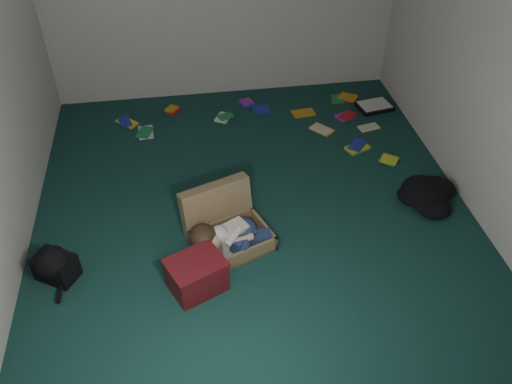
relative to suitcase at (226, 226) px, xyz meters
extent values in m
plane|color=#133833|center=(0.29, 0.32, -0.14)|extent=(4.50, 4.50, 0.00)
plane|color=silver|center=(0.29, -1.93, 1.16)|extent=(4.50, 0.00, 4.50)
plane|color=silver|center=(2.29, 0.32, 1.16)|extent=(0.00, 4.50, 4.50)
cube|color=olive|center=(0.04, -0.12, -0.07)|extent=(0.76, 0.65, 0.15)
cube|color=beige|center=(0.04, -0.12, -0.10)|extent=(0.69, 0.58, 0.02)
cube|color=olive|center=(-0.06, 0.16, 0.09)|extent=(0.67, 0.41, 0.47)
cube|color=silver|center=(0.03, -0.14, 0.02)|extent=(0.31, 0.27, 0.20)
sphere|color=tan|center=(-0.15, -0.24, 0.07)|extent=(0.17, 0.17, 0.17)
ellipsoid|color=black|center=(-0.20, -0.21, 0.10)|extent=(0.23, 0.24, 0.20)
ellipsoid|color=navy|center=(0.16, -0.09, 0.02)|extent=(0.21, 0.24, 0.20)
cube|color=navy|center=(0.13, -0.21, 0.01)|extent=(0.26, 0.25, 0.13)
cube|color=navy|center=(0.26, -0.17, -0.02)|extent=(0.22, 0.12, 0.10)
sphere|color=white|center=(0.33, -0.11, -0.03)|extent=(0.10, 0.10, 0.10)
sphere|color=white|center=(0.35, -0.17, -0.04)|extent=(0.09, 0.09, 0.09)
cylinder|color=tan|center=(0.12, -0.24, 0.06)|extent=(0.17, 0.11, 0.06)
cube|color=#571116|center=(-0.29, -0.53, 0.00)|extent=(0.51, 0.46, 0.27)
cube|color=#571116|center=(-0.29, -0.53, 0.15)|extent=(0.53, 0.49, 0.02)
cube|color=black|center=(1.99, 1.90, -0.12)|extent=(0.44, 0.36, 0.05)
cube|color=white|center=(1.99, 1.90, -0.09)|extent=(0.39, 0.31, 0.01)
cube|color=yellow|center=(-0.91, 2.02, -0.13)|extent=(0.20, 0.15, 0.02)
cube|color=#AD171D|center=(-0.38, 2.19, -0.13)|extent=(0.25, 0.24, 0.02)
cube|color=white|center=(0.19, 1.95, -0.13)|extent=(0.20, 0.23, 0.02)
cube|color=#1C2899|center=(0.65, 2.07, -0.13)|extent=(0.21, 0.24, 0.02)
cube|color=orange|center=(1.13, 1.91, -0.13)|extent=(0.25, 0.23, 0.02)
cube|color=#217942|center=(1.61, 2.15, -0.13)|extent=(0.21, 0.17, 0.02)
cube|color=purple|center=(1.60, 1.75, -0.13)|extent=(0.25, 0.25, 0.02)
cube|color=beige|center=(1.80, 1.50, -0.13)|extent=(0.19, 0.23, 0.02)
cube|color=yellow|center=(1.55, 1.12, -0.13)|extent=(0.22, 0.25, 0.02)
cube|color=#AD171D|center=(1.74, 2.16, -0.13)|extent=(0.25, 0.23, 0.02)
cube|color=white|center=(-0.70, 1.78, -0.13)|extent=(0.22, 0.18, 0.02)
cube|color=#1C2899|center=(0.50, 2.23, -0.13)|extent=(0.25, 0.25, 0.02)
cube|color=orange|center=(1.26, 1.53, -0.13)|extent=(0.17, 0.22, 0.02)
cube|color=#217942|center=(1.81, 0.86, -0.13)|extent=(0.23, 0.25, 0.02)
camera|label=1|loc=(-0.27, -3.40, 3.24)|focal=38.00mm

